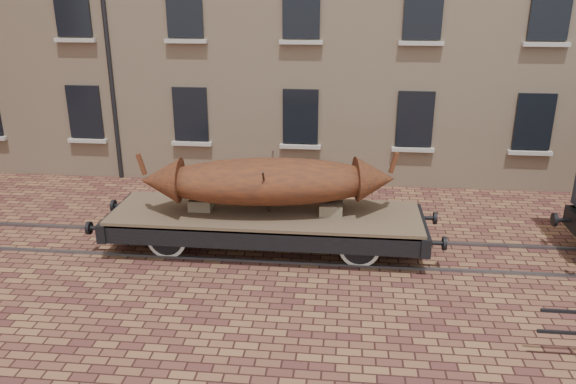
# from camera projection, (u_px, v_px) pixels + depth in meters

# --- Properties ---
(ground) EXTENTS (90.00, 90.00, 0.00)m
(ground) POSITION_uv_depth(u_px,v_px,m) (387.00, 254.00, 13.30)
(ground) COLOR #4C2622
(rail_track) EXTENTS (30.00, 1.52, 0.06)m
(rail_track) POSITION_uv_depth(u_px,v_px,m) (388.00, 253.00, 13.29)
(rail_track) COLOR #59595E
(rail_track) RESTS_ON ground
(flatcar_wagon) EXTENTS (8.19, 2.22, 1.24)m
(flatcar_wagon) POSITION_uv_depth(u_px,v_px,m) (266.00, 219.00, 13.32)
(flatcar_wagon) COLOR #4D3D28
(flatcar_wagon) RESTS_ON ground
(iron_boat) EXTENTS (5.96, 2.27, 1.46)m
(iron_boat) POSITION_uv_depth(u_px,v_px,m) (268.00, 181.00, 12.99)
(iron_boat) COLOR maroon
(iron_boat) RESTS_ON flatcar_wagon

